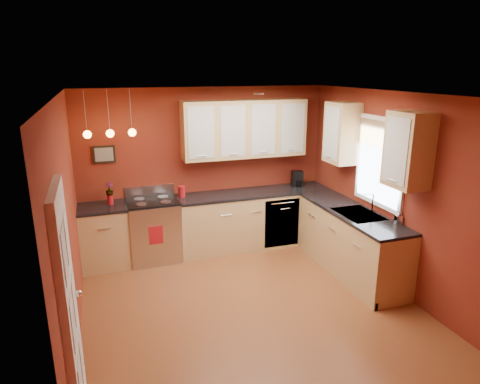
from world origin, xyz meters
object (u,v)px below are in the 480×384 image
object	(u,v)px
gas_range	(154,230)
red_canister	(182,191)
sink	(358,215)
coffee_maker	(297,179)
soap_pump	(399,217)

from	to	relation	value
gas_range	red_canister	xyz separation A→B (m)	(0.47, 0.09, 0.55)
gas_range	sink	xyz separation A→B (m)	(2.62, -1.50, 0.43)
gas_range	coffee_maker	world-z (taller)	coffee_maker
sink	coffee_maker	world-z (taller)	sink
gas_range	red_canister	world-z (taller)	red_canister
gas_range	sink	distance (m)	3.05
gas_range	red_canister	distance (m)	0.73
sink	red_canister	size ratio (longest dim) A/B	4.08
gas_range	coffee_maker	xyz separation A→B (m)	(2.45, 0.08, 0.58)
gas_range	coffee_maker	bearing A→B (deg)	1.88
gas_range	soap_pump	xyz separation A→B (m)	(2.87, -2.01, 0.55)
gas_range	sink	size ratio (longest dim) A/B	1.59
soap_pump	gas_range	bearing A→B (deg)	144.95
red_canister	soap_pump	world-z (taller)	soap_pump
sink	red_canister	xyz separation A→B (m)	(-2.15, 1.59, 0.11)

